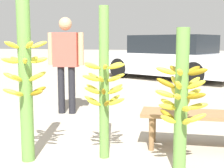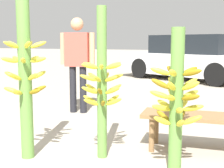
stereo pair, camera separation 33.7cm
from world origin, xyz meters
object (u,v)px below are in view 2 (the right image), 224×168
object	(u,v)px
banana_stalk_left	(25,75)
vendor_person	(78,57)
banana_stalk_right	(176,100)
banana_stalk_center	(102,84)
parked_car	(191,58)
market_bench	(207,120)

from	to	relation	value
banana_stalk_left	vendor_person	xyz separation A→B (m)	(-0.52, 2.03, 0.09)
banana_stalk_left	banana_stalk_right	bearing A→B (deg)	8.17
banana_stalk_left	banana_stalk_center	bearing A→B (deg)	23.36
banana_stalk_center	banana_stalk_right	distance (m)	0.79
parked_car	banana_stalk_center	bearing A→B (deg)	-154.59
banana_stalk_left	banana_stalk_right	distance (m)	1.51
banana_stalk_center	vendor_person	size ratio (longest dim) A/B	0.97
vendor_person	market_bench	xyz separation A→B (m)	(2.22, -1.16, -0.59)
banana_stalk_center	vendor_person	xyz separation A→B (m)	(-1.23, 1.72, 0.17)
market_bench	vendor_person	bearing A→B (deg)	146.57
banana_stalk_right	market_bench	distance (m)	0.76
banana_stalk_center	market_bench	xyz separation A→B (m)	(0.98, 0.56, -0.42)
banana_stalk_right	vendor_person	bearing A→B (deg)	137.90
vendor_person	market_bench	size ratio (longest dim) A/B	1.11
parked_car	market_bench	bearing A→B (deg)	-145.93
banana_stalk_center	parked_car	xyz separation A→B (m)	(-0.19, 7.09, -0.10)
banana_stalk_center	parked_car	bearing A→B (deg)	91.51
vendor_person	parked_car	xyz separation A→B (m)	(1.05, 5.37, -0.28)
banana_stalk_left	market_bench	bearing A→B (deg)	27.04
vendor_person	market_bench	world-z (taller)	vendor_person
market_bench	parked_car	distance (m)	6.64
banana_stalk_center	market_bench	distance (m)	1.21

